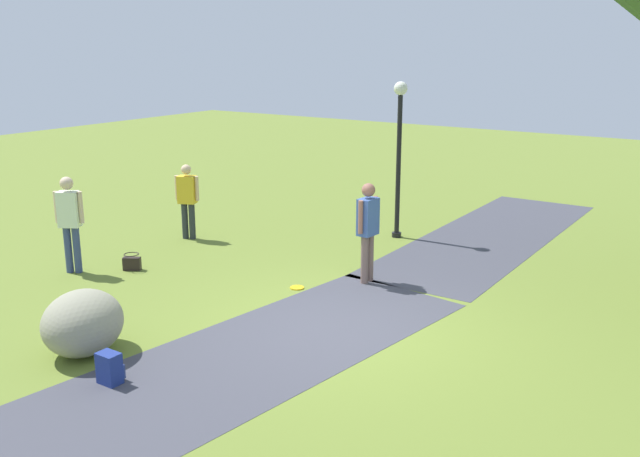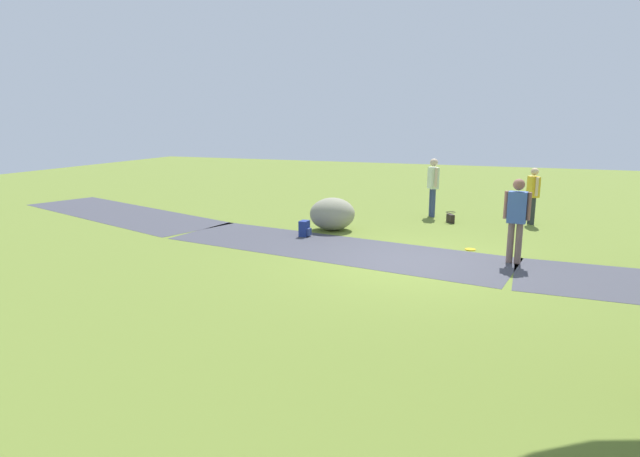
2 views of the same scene
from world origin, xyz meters
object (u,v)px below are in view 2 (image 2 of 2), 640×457
at_px(backpack_by_boulder, 305,229).
at_px(frisbee_on_grass, 470,249).
at_px(man_near_boulder, 533,192).
at_px(handbag_on_grass, 450,218).
at_px(lawn_boulder, 332,214).
at_px(passerby_on_path, 517,215).
at_px(woman_with_handbag, 433,183).

xyz_separation_m(backpack_by_boulder, frisbee_on_grass, (-4.05, -0.07, -0.18)).
bearing_deg(man_near_boulder, handbag_on_grass, 16.06).
xyz_separation_m(man_near_boulder, handbag_on_grass, (2.14, 0.62, -0.77)).
height_order(lawn_boulder, backpack_by_boulder, lawn_boulder).
bearing_deg(frisbee_on_grass, backpack_by_boulder, 0.97).
bearing_deg(backpack_by_boulder, handbag_on_grass, -135.45).
bearing_deg(lawn_boulder, frisbee_on_grass, 166.24).
height_order(man_near_boulder, passerby_on_path, passerby_on_path).
bearing_deg(handbag_on_grass, man_near_boulder, -163.94).
height_order(lawn_boulder, passerby_on_path, passerby_on_path).
bearing_deg(handbag_on_grass, backpack_by_boulder, 44.55).
bearing_deg(passerby_on_path, lawn_boulder, -20.56).
relative_size(woman_with_handbag, frisbee_on_grass, 7.30).
height_order(man_near_boulder, backpack_by_boulder, man_near_boulder).
bearing_deg(lawn_boulder, woman_with_handbag, -125.92).
xyz_separation_m(man_near_boulder, frisbee_on_grass, (1.29, 3.70, -0.90)).
distance_m(woman_with_handbag, handbag_on_grass, 1.35).
bearing_deg(backpack_by_boulder, man_near_boulder, -144.81).
bearing_deg(lawn_boulder, man_near_boulder, -150.49).
distance_m(lawn_boulder, handbag_on_grass, 3.57).
xyz_separation_m(lawn_boulder, woman_with_handbag, (-2.15, -2.96, 0.59)).
xyz_separation_m(handbag_on_grass, frisbee_on_grass, (-0.86, 3.08, -0.13)).
distance_m(woman_with_handbag, passerby_on_path, 5.29).
bearing_deg(woman_with_handbag, man_near_boulder, 176.69).
distance_m(woman_with_handbag, man_near_boulder, 2.81).
distance_m(lawn_boulder, backpack_by_boulder, 1.07).
xyz_separation_m(man_near_boulder, backpack_by_boulder, (5.34, 3.77, -0.72)).
relative_size(handbag_on_grass, backpack_by_boulder, 0.93).
xyz_separation_m(lawn_boulder, man_near_boulder, (-4.95, -2.80, 0.48)).
distance_m(passerby_on_path, handbag_on_grass, 4.39).
height_order(lawn_boulder, woman_with_handbag, woman_with_handbag).
relative_size(woman_with_handbag, handbag_on_grass, 4.70).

